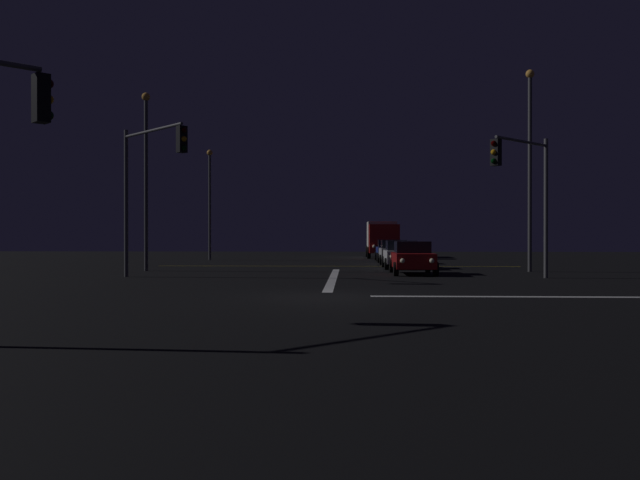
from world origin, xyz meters
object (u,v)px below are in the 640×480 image
(box_truck, at_px, (382,238))
(streetlamp_left_far, at_px, (210,196))
(sedan_blue, at_px, (389,250))
(streetlamp_left_near, at_px, (146,169))
(sedan_red, at_px, (413,257))
(traffic_signal_nw, at_px, (148,172))
(traffic_signal_ne, at_px, (525,180))
(sedan_white, at_px, (401,254))
(sedan_silver, at_px, (394,252))
(streetlamp_right_near, at_px, (530,157))

(box_truck, bearing_deg, streetlamp_left_far, -153.49)
(sedan_blue, bearing_deg, streetlamp_left_near, -131.20)
(sedan_red, xyz_separation_m, traffic_signal_nw, (-11.55, -4.10, 3.74))
(traffic_signal_ne, bearing_deg, sedan_white, 114.43)
(sedan_white, bearing_deg, sedan_silver, 89.75)
(sedan_white, height_order, streetlamp_right_near, streetlamp_right_near)
(sedan_red, xyz_separation_m, streetlamp_left_far, (-13.66, 18.51, 4.09))
(sedan_silver, bearing_deg, sedan_blue, 89.73)
(sedan_blue, xyz_separation_m, traffic_signal_ne, (4.35, -21.95, 3.36))
(sedan_red, bearing_deg, streetlamp_left_near, 169.60)
(sedan_silver, relative_size, box_truck, 0.52)
(traffic_signal_nw, relative_size, streetlamp_right_near, 0.63)
(sedan_white, bearing_deg, streetlamp_left_far, 136.87)
(box_truck, xyz_separation_m, traffic_signal_ne, (4.52, -29.10, 2.45))
(sedan_white, bearing_deg, streetlamp_left_near, -166.33)
(streetlamp_left_near, bearing_deg, sedan_blue, 48.80)
(sedan_blue, bearing_deg, box_truck, 91.37)
(sedan_blue, height_order, traffic_signal_ne, traffic_signal_ne)
(streetlamp_left_far, bearing_deg, sedan_white, -43.13)
(box_truck, height_order, streetlamp_right_near, streetlamp_right_near)
(sedan_white, relative_size, traffic_signal_nw, 0.66)
(streetlamp_left_near, relative_size, streetlamp_left_far, 1.11)
(streetlamp_left_near, relative_size, streetlamp_right_near, 0.90)
(sedan_silver, bearing_deg, sedan_white, -90.25)
(traffic_signal_nw, xyz_separation_m, streetlamp_left_near, (-2.11, 6.61, 0.82))
(sedan_white, distance_m, box_truck, 19.43)
(box_truck, relative_size, traffic_signal_nw, 1.26)
(traffic_signal_nw, bearing_deg, traffic_signal_ne, 0.77)
(sedan_silver, bearing_deg, box_truck, 90.64)
(streetlamp_left_far, bearing_deg, sedan_red, -53.57)
(box_truck, distance_m, streetlamp_left_near, 26.64)
(streetlamp_left_near, height_order, streetlamp_right_near, streetlamp_right_near)
(traffic_signal_ne, bearing_deg, streetlamp_left_far, 128.73)
(sedan_silver, distance_m, box_truck, 12.87)
(sedan_white, relative_size, traffic_signal_ne, 0.72)
(streetlamp_right_near, bearing_deg, traffic_signal_ne, -106.51)
(sedan_white, bearing_deg, traffic_signal_ne, -65.57)
(sedan_silver, height_order, traffic_signal_ne, traffic_signal_ne)
(box_truck, xyz_separation_m, streetlamp_left_far, (-13.44, -6.71, 3.19))
(sedan_red, height_order, box_truck, box_truck)
(sedan_white, relative_size, streetlamp_right_near, 0.42)
(streetlamp_left_near, bearing_deg, streetlamp_right_near, 0.00)
(sedan_red, bearing_deg, traffic_signal_nw, -160.44)
(traffic_signal_ne, relative_size, streetlamp_right_near, 0.58)
(sedan_red, relative_size, sedan_silver, 1.00)
(sedan_blue, height_order, traffic_signal_nw, traffic_signal_nw)
(sedan_red, distance_m, traffic_signal_nw, 12.81)
(sedan_red, height_order, sedan_blue, same)
(traffic_signal_nw, height_order, traffic_signal_ne, traffic_signal_nw)
(sedan_silver, distance_m, streetlamp_left_near, 17.40)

